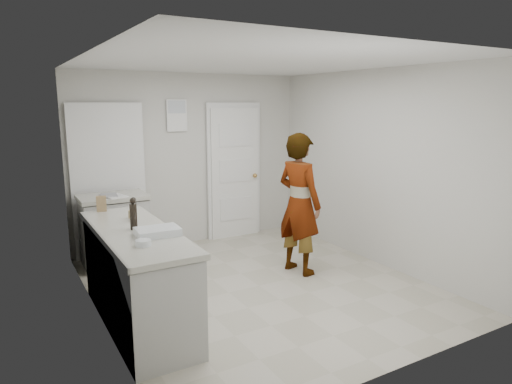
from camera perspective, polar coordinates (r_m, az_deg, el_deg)
ground at (r=5.38m, az=0.37°, el=-11.63°), size 4.00×4.00×0.00m
room_shell at (r=6.73m, az=-9.36°, el=1.95°), size 4.00×4.00×4.00m
main_counter at (r=4.52m, az=-14.61°, el=-10.67°), size 0.64×1.96×0.93m
side_counter at (r=6.18m, az=-17.23°, el=-4.88°), size 0.84×0.61×0.93m
person at (r=5.58m, az=5.43°, el=-1.49°), size 0.54×0.71×1.73m
cake_mix_box at (r=5.18m, az=-18.76°, el=-1.40°), size 0.11×0.07×0.17m
spice_jar at (r=4.80m, az=-15.38°, el=-2.68°), size 0.05×0.05×0.08m
oil_cruet_a at (r=4.68m, az=-15.03°, el=-2.11°), size 0.06×0.06×0.24m
oil_cruet_b at (r=4.34m, az=-15.08°, el=-2.72°), size 0.07×0.07×0.30m
baking_dish at (r=4.13m, az=-12.20°, el=-4.90°), size 0.39×0.28×0.07m
egg_bowl at (r=3.87m, az=-13.92°, el=-6.18°), size 0.13×0.13×0.05m
papers at (r=5.97m, az=-17.22°, el=-0.49°), size 0.29×0.34×0.01m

